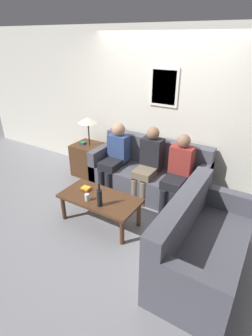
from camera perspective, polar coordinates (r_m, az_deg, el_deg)
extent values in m
plane|color=gray|center=(4.25, 1.91, -7.95)|extent=(16.00, 16.00, 0.00)
cube|color=silver|center=(4.46, 8.16, 11.99)|extent=(9.00, 0.06, 2.60)
cube|color=silver|center=(4.33, 8.28, 16.99)|extent=(0.48, 0.02, 0.60)
cube|color=#B7CCB2|center=(4.33, 8.23, 16.98)|extent=(0.40, 0.01, 0.52)
cube|color=#4C4C56|center=(4.46, 4.72, -2.98)|extent=(1.91, 0.81, 0.42)
cube|color=#4C4C56|center=(4.51, 6.70, 3.60)|extent=(1.91, 0.20, 0.47)
cube|color=#4C4C56|center=(4.81, -4.63, 1.09)|extent=(0.14, 0.81, 0.68)
cube|color=#4C4C56|center=(4.13, 15.78, -4.50)|extent=(0.14, 0.81, 0.68)
cube|color=#4C4C56|center=(3.23, 16.61, -17.69)|extent=(0.81, 1.60, 0.42)
cube|color=#4C4C56|center=(3.00, 12.13, -9.82)|extent=(0.20, 1.60, 0.47)
cube|color=#4C4C56|center=(2.65, 12.06, -25.62)|extent=(0.81, 0.14, 0.68)
cube|color=#4C4C56|center=(3.72, 20.09, -9.08)|extent=(0.81, 0.14, 0.68)
cube|color=#4C2D19|center=(3.68, -5.75, -6.58)|extent=(1.13, 0.56, 0.04)
cylinder|color=#4C2D19|center=(3.95, -13.47, -8.38)|extent=(0.06, 0.06, 0.38)
cylinder|color=#4C2D19|center=(3.43, -0.88, -13.72)|extent=(0.06, 0.06, 0.38)
cylinder|color=#4C2D19|center=(4.21, -9.36, -5.56)|extent=(0.06, 0.06, 0.38)
cylinder|color=#4C2D19|center=(3.72, 2.78, -9.97)|extent=(0.06, 0.06, 0.38)
cube|color=#4C2D19|center=(5.08, -8.27, 1.90)|extent=(0.50, 0.50, 0.61)
cylinder|color=#262628|center=(4.84, -8.10, 7.44)|extent=(0.02, 0.02, 0.45)
cone|color=beige|center=(4.76, -8.30, 10.31)|extent=(0.36, 0.36, 0.10)
cube|color=navy|center=(4.98, -9.35, 5.28)|extent=(0.11, 0.08, 0.02)
cube|color=#237547|center=(4.97, -9.37, 5.49)|extent=(0.09, 0.09, 0.02)
cylinder|color=black|center=(3.43, -5.78, -6.51)|extent=(0.07, 0.07, 0.23)
cylinder|color=black|center=(3.35, -5.91, -4.11)|extent=(0.03, 0.03, 0.10)
cylinder|color=silver|center=(3.59, -8.47, -6.33)|extent=(0.06, 0.06, 0.10)
cube|color=red|center=(3.85, -8.73, -4.61)|extent=(0.16, 0.11, 0.02)
cube|color=gold|center=(3.84, -8.75, -4.32)|extent=(0.12, 0.10, 0.03)
cube|color=black|center=(4.46, -3.06, 0.87)|extent=(0.31, 0.44, 0.14)
cylinder|color=black|center=(4.46, -5.39, -2.98)|extent=(0.11, 0.11, 0.42)
cylinder|color=black|center=(4.38, -3.77, -3.50)|extent=(0.11, 0.11, 0.42)
cube|color=#33477A|center=(4.53, -1.57, 4.48)|extent=(0.34, 0.22, 0.45)
sphere|color=tan|center=(4.42, -1.62, 8.39)|extent=(0.22, 0.22, 0.22)
cube|color=#756651|center=(4.18, 4.27, -1.02)|extent=(0.31, 0.41, 0.14)
cylinder|color=#756651|center=(4.18, 1.90, -5.06)|extent=(0.11, 0.11, 0.42)
cylinder|color=#756651|center=(4.12, 3.75, -5.64)|extent=(0.11, 0.11, 0.42)
cube|color=black|center=(4.24, 5.68, 3.13)|extent=(0.34, 0.22, 0.51)
sphere|color=#8C664C|center=(4.11, 5.90, 7.54)|extent=(0.20, 0.20, 0.20)
cube|color=black|center=(3.98, 10.55, -2.97)|extent=(0.31, 0.44, 0.14)
cylinder|color=black|center=(3.97, 8.02, -7.32)|extent=(0.11, 0.11, 0.42)
cylinder|color=black|center=(3.92, 10.07, -7.93)|extent=(0.11, 0.11, 0.42)
cube|color=maroon|center=(4.05, 11.99, 1.34)|extent=(0.34, 0.22, 0.49)
sphere|color=#8C664C|center=(3.92, 12.45, 5.76)|extent=(0.20, 0.20, 0.20)
sphere|color=beige|center=(3.56, 7.26, -14.12)|extent=(0.19, 0.19, 0.19)
sphere|color=beige|center=(3.47, 7.39, -12.37)|extent=(0.13, 0.13, 0.13)
sphere|color=beige|center=(3.46, 6.76, -11.59)|extent=(0.04, 0.04, 0.04)
sphere|color=beige|center=(3.43, 8.11, -12.03)|extent=(0.04, 0.04, 0.04)
sphere|color=#FFEAD1|center=(3.44, 7.02, -12.91)|extent=(0.05, 0.05, 0.05)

